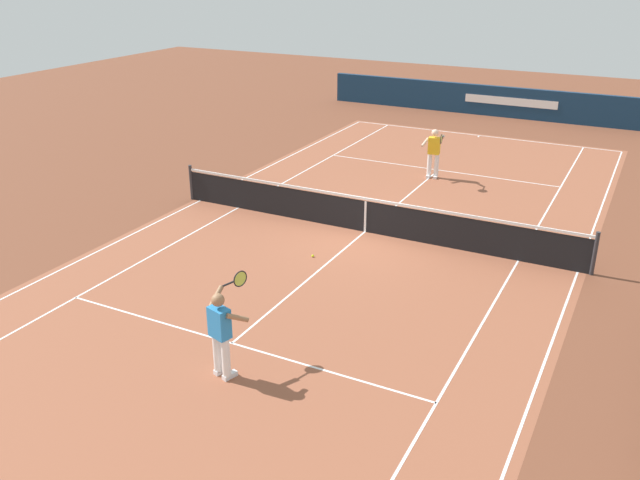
{
  "coord_description": "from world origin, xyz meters",
  "views": [
    {
      "loc": [
        15.51,
        6.6,
        6.9
      ],
      "look_at": [
        2.96,
        0.14,
        0.9
      ],
      "focal_mm": 37.58,
      "sensor_mm": 36.0,
      "label": 1
    }
  ],
  "objects": [
    {
      "name": "tennis_player_far",
      "position": [
        -5.46,
        0.08,
        0.93
      ],
      "size": [
        1.03,
        0.81,
        1.7
      ],
      "color": "white",
      "rests_on": "ground_plane"
    },
    {
      "name": "tennis_net",
      "position": [
        0.0,
        0.0,
        0.49
      ],
      "size": [
        0.1,
        11.7,
        1.08
      ],
      "color": "#2D2D33",
      "rests_on": "ground_plane"
    },
    {
      "name": "tennis_ball",
      "position": [
        2.12,
        -0.49,
        0.03
      ],
      "size": [
        0.07,
        0.07,
        0.07
      ],
      "primitive_type": "sphere",
      "color": "#CCE01E",
      "rests_on": "ground_plane"
    },
    {
      "name": "tennis_player_near",
      "position": [
        7.35,
        0.48,
        0.93
      ],
      "size": [
        1.17,
        0.75,
        1.7
      ],
      "color": "white",
      "rests_on": "ground_plane"
    },
    {
      "name": "stadium_barrier",
      "position": [
        -15.9,
        0.0,
        0.69
      ],
      "size": [
        0.26,
        17.0,
        1.38
      ],
      "color": "#112D4C",
      "rests_on": "ground_plane"
    },
    {
      "name": "ground_plane",
      "position": [
        0.0,
        0.0,
        0.0
      ],
      "size": [
        60.0,
        60.0,
        0.0
      ],
      "primitive_type": "plane",
      "color": "brown"
    },
    {
      "name": "court_line_markings",
      "position": [
        0.0,
        0.0,
        0.0
      ],
      "size": [
        23.85,
        11.05,
        0.01
      ],
      "color": "white",
      "rests_on": "ground_plane"
    },
    {
      "name": "court_slab",
      "position": [
        0.0,
        0.0,
        0.0
      ],
      "size": [
        24.2,
        11.4,
        0.0
      ],
      "primitive_type": "cube",
      "color": "#935138",
      "rests_on": "ground_plane"
    }
  ]
}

